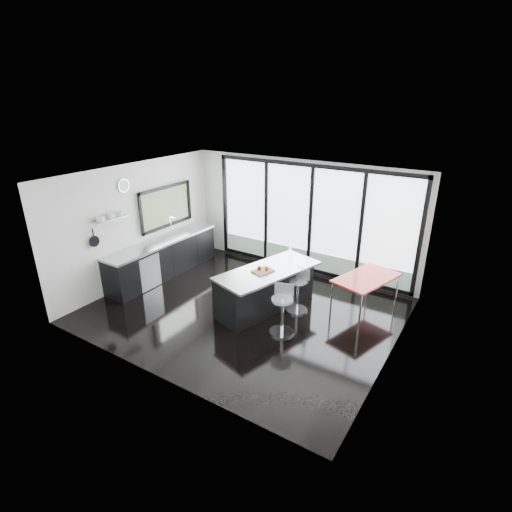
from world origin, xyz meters
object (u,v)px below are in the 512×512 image
Objects in this scene: bar_stool_near at (282,316)px; bar_stool_far at (297,295)px; island at (266,288)px; red_table at (365,293)px.

bar_stool_far is at bearing 80.95° from bar_stool_near.
bar_stool_near is 1.04× the size of bar_stool_far.
island is 1.00m from bar_stool_near.
island is 2.07m from red_table.
bar_stool_far is (0.61, 0.25, -0.11)m from island.
red_table reaches higher than bar_stool_far.
island is 3.24× the size of bar_stool_near.
island is at bearing -141.13° from bar_stool_far.
bar_stool_far is (-0.14, 0.90, -0.01)m from bar_stool_near.
red_table reaches higher than bar_stool_near.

